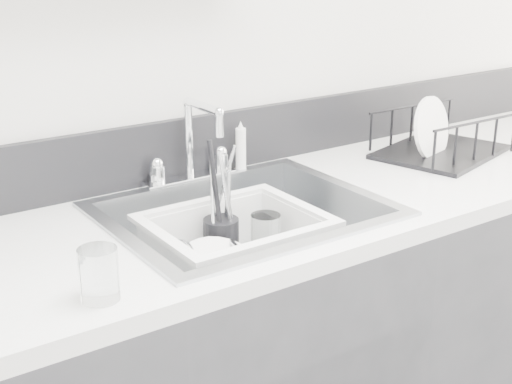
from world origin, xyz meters
TOP-DOWN VIEW (x-y plane):
  - counter_run at (0.00, 1.19)m, footprint 3.20×0.62m
  - backsplash at (0.00, 1.49)m, footprint 3.20×0.02m
  - sink at (0.00, 1.19)m, footprint 0.64×0.52m
  - faucet at (0.00, 1.44)m, footprint 0.26×0.18m
  - side_sprayer at (0.16, 1.44)m, footprint 0.03×0.03m
  - wash_tub at (-0.03, 1.19)m, footprint 0.47×0.42m
  - plate_stack at (-0.09, 1.15)m, footprint 0.23×0.23m
  - utensil_cup at (-0.02, 1.27)m, footprint 0.09×0.09m
  - ladle at (-0.09, 1.20)m, footprint 0.32×0.21m
  - tumbler_in_tub at (0.09, 1.23)m, footprint 0.09×0.09m
  - tumbler_counter at (-0.45, 0.97)m, footprint 0.09×0.09m
  - dish_rack at (0.74, 1.25)m, footprint 0.44×0.37m
  - bowl_small at (0.07, 1.12)m, footprint 0.10×0.10m

SIDE VIEW (x-z plane):
  - counter_run at x=0.00m, z-range 0.00..0.92m
  - bowl_small at x=0.07m, z-range 0.77..0.80m
  - plate_stack at x=-0.09m, z-range 0.75..0.84m
  - ladle at x=-0.09m, z-range 0.77..0.85m
  - tumbler_in_tub at x=0.09m, z-range 0.77..0.87m
  - wash_tub at x=-0.03m, z-range 0.75..0.91m
  - utensil_cup at x=-0.02m, z-range 0.68..0.98m
  - sink at x=0.00m, z-range 0.73..0.93m
  - tumbler_counter at x=-0.45m, z-range 0.92..1.02m
  - faucet at x=0.00m, z-range 0.87..1.09m
  - dish_rack at x=0.74m, z-range 0.92..1.05m
  - side_sprayer at x=0.16m, z-range 0.92..1.06m
  - backsplash at x=0.00m, z-range 0.92..1.08m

